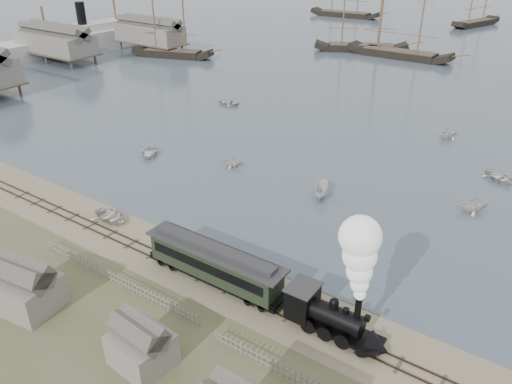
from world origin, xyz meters
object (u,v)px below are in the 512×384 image
Objects in this scene: passenger_coach at (215,263)px; beached_dinghy at (111,217)px; locomotive at (349,291)px; steamship at (83,25)px.

beached_dinghy is (-15.60, 1.97, -1.63)m from passenger_coach.
beached_dinghy is at bearing 175.96° from locomotive.
locomotive is at bearing 0.00° from passenger_coach.
locomotive is 0.75× the size of passenger_coach.
locomotive is at bearing -88.40° from beached_dinghy.
beached_dinghy is 0.09× the size of steamship.
steamship reaches higher than beached_dinghy.
passenger_coach is at bearing -119.77° from steamship.
passenger_coach is at bearing -91.54° from beached_dinghy.
passenger_coach reaches higher than beached_dinghy.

